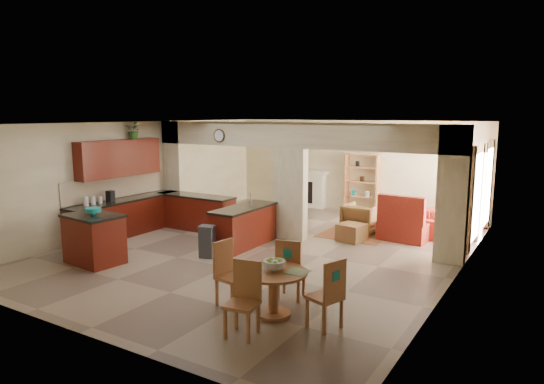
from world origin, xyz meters
The scene contains 39 objects.
floor centered at (0.00, 0.00, 0.00)m, with size 10.00×10.00×0.00m, color #85735C.
ceiling centered at (0.00, 0.00, 2.80)m, with size 10.00×10.00×0.00m, color white.
wall_back centered at (0.00, 5.00, 1.40)m, with size 8.00×8.00×0.00m, color beige.
wall_front centered at (0.00, -5.00, 1.40)m, with size 8.00×8.00×0.00m, color beige.
wall_left centered at (-4.00, 0.00, 1.40)m, with size 10.00×10.00×0.00m, color beige.
wall_right centered at (4.00, 0.00, 1.40)m, with size 10.00×10.00×0.00m, color beige.
partition_left_pier centered at (-3.70, 1.00, 1.40)m, with size 0.60×0.25×2.80m, color beige.
partition_center_pier centered at (0.00, 1.00, 1.10)m, with size 0.80×0.25×2.20m, color beige.
partition_right_pier centered at (3.70, 1.00, 1.40)m, with size 0.60×0.25×2.80m, color beige.
partition_header centered at (0.00, 1.00, 2.50)m, with size 8.00×0.25×0.60m, color beige.
kitchen_counter centered at (-3.26, -0.25, 0.46)m, with size 2.52×3.29×1.48m.
upper_cabinets centered at (-3.82, -0.80, 1.92)m, with size 0.35×2.40×0.90m, color #401007.
peninsula centered at (-0.60, -0.11, 0.46)m, with size 0.70×1.85×0.91m.
wall_clock centered at (-2.00, 0.85, 2.45)m, with size 0.34×0.34×0.03m, color #493318.
rug centered at (1.20, 2.10, 0.01)m, with size 1.60×1.30×0.01m, color brown.
fireplace centered at (-1.60, 4.83, 0.61)m, with size 1.60×0.35×1.20m.
shelving_unit centered at (0.35, 4.82, 0.90)m, with size 1.00×0.32×1.80m, color #A36B38.
window_a centered at (3.97, 2.30, 1.20)m, with size 0.02×0.90×1.90m, color white.
window_b centered at (3.97, 4.00, 1.20)m, with size 0.02×0.90×1.90m, color white.
glazed_door centered at (3.97, 3.15, 1.05)m, with size 0.02×0.70×2.10m, color white.
drape_a_left centered at (3.93, 1.70, 1.20)m, with size 0.10×0.28×2.30m, color #3A1717.
drape_a_right centered at (3.93, 2.90, 1.20)m, with size 0.10×0.28×2.30m, color #3A1717.
drape_b_left centered at (3.93, 3.40, 1.20)m, with size 0.10×0.28×2.30m, color #3A1717.
drape_b_right centered at (3.93, 4.60, 1.20)m, with size 0.10×0.28×2.30m, color #3A1717.
ceiling_fan centered at (1.50, 3.00, 2.56)m, with size 1.00×1.00×0.10m, color white.
kitchen_island centered at (-2.46, -2.75, 0.50)m, with size 1.24×0.94×1.00m.
teal_bowl centered at (-2.42, -2.76, 1.07)m, with size 0.31×0.31×0.14m, color teal.
trash_can centered at (-0.75, -1.26, 0.31)m, with size 0.30×0.25×0.63m, color #313134.
dining_table centered at (1.99, -3.10, 0.47)m, with size 1.03×1.03×0.70m.
fruit_bowl centered at (2.00, -3.08, 0.79)m, with size 0.34×0.34×0.18m, color #67AA24.
sofa centered at (3.30, 3.62, 0.35)m, with size 0.93×2.38×0.69m, color maroon.
chaise centered at (2.39, 2.39, 0.22)m, with size 1.12×0.91×0.45m, color maroon.
armchair centered at (1.27, 2.40, 0.38)m, with size 0.80×0.83×0.75m, color maroon.
ottoman centered at (1.36, 1.56, 0.21)m, with size 0.57×0.57×0.42m, color maroon.
plant centered at (-3.82, -0.29, 2.59)m, with size 0.39×0.34×0.43m, color #1C5316.
chair_north centered at (1.90, -2.43, 0.55)m, with size 0.50×0.50×1.02m.
chair_east centered at (2.90, -3.10, 0.55)m, with size 0.53×0.53×1.02m.
chair_south centered at (1.96, -3.82, 0.55)m, with size 0.49×0.49×1.02m.
chair_west centered at (1.13, -3.07, 0.55)m, with size 0.48×0.48×1.02m.
Camera 1 is at (5.56, -9.01, 3.02)m, focal length 32.00 mm.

